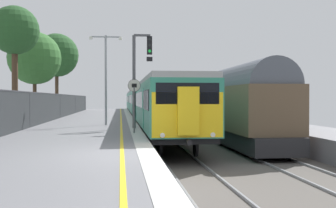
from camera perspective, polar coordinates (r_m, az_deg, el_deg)
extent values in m
cube|color=slate|center=(12.46, -16.43, -9.11)|extent=(6.40, 110.00, 1.00)
cube|color=silver|center=(12.23, -2.82, -6.87)|extent=(0.60, 110.00, 0.01)
cube|color=yellow|center=(12.20, -6.36, -6.89)|extent=(0.12, 110.00, 0.01)
cube|color=#56514C|center=(14.04, 21.96, -10.50)|extent=(11.00, 110.00, 0.20)
cube|color=gray|center=(12.50, 1.77, -11.20)|extent=(0.07, 110.00, 0.08)
cube|color=gray|center=(12.78, 8.26, -10.94)|extent=(0.07, 110.00, 0.08)
cube|color=gray|center=(13.65, 18.90, -10.21)|extent=(0.07, 110.00, 0.08)
cube|color=#2D846B|center=(24.85, -0.83, -0.08)|extent=(2.80, 19.08, 2.30)
cube|color=black|center=(24.90, -0.83, -3.01)|extent=(2.64, 18.48, 0.25)
cube|color=#999E9E|center=(24.86, -0.83, 2.85)|extent=(2.68, 19.08, 0.24)
cube|color=black|center=(24.74, -4.08, 0.61)|extent=(0.02, 17.48, 0.84)
cube|color=teal|center=(19.98, -3.49, -0.56)|extent=(0.03, 1.10, 1.90)
cube|color=teal|center=(29.51, -4.49, -0.14)|extent=(0.03, 1.10, 1.90)
cylinder|color=black|center=(17.99, -1.08, -6.04)|extent=(0.12, 0.84, 0.84)
cylinder|color=black|center=(18.21, 3.84, -5.96)|extent=(0.12, 0.84, 0.84)
cylinder|color=black|center=(31.77, -3.49, -3.09)|extent=(0.12, 0.84, 0.84)
cylinder|color=black|center=(31.90, -0.68, -3.08)|extent=(0.12, 0.84, 0.84)
cube|color=#2D846B|center=(44.47, -3.37, 0.28)|extent=(2.80, 19.08, 2.30)
cube|color=black|center=(44.49, -3.37, -1.36)|extent=(2.64, 18.48, 0.25)
cube|color=#999E9E|center=(44.47, -3.37, 1.92)|extent=(2.68, 19.08, 0.24)
cube|color=black|center=(44.41, -5.19, 0.67)|extent=(0.02, 17.48, 0.84)
cube|color=teal|center=(39.64, -5.03, 0.08)|extent=(0.03, 1.10, 1.90)
cube|color=teal|center=(49.18, -5.33, 0.21)|extent=(0.03, 1.10, 1.90)
cylinder|color=black|center=(37.56, -3.97, -2.50)|extent=(0.12, 0.84, 0.84)
cylinder|color=black|center=(37.66, -1.59, -2.49)|extent=(0.12, 0.84, 0.84)
cylinder|color=black|center=(51.40, -4.67, -1.63)|extent=(0.12, 0.84, 0.84)
cylinder|color=black|center=(51.48, -2.94, -1.63)|extent=(0.12, 0.84, 0.84)
cube|color=#2D846B|center=(64.12, -4.36, 0.42)|extent=(2.80, 19.08, 2.30)
cube|color=black|center=(64.14, -4.36, -0.72)|extent=(2.64, 18.48, 0.25)
cube|color=#999E9E|center=(64.12, -4.36, 1.56)|extent=(2.68, 19.08, 0.24)
cube|color=black|center=(64.08, -5.62, 0.69)|extent=(0.02, 17.48, 0.84)
cube|color=teal|center=(59.31, -5.55, 0.30)|extent=(0.03, 1.10, 1.90)
cube|color=teal|center=(68.85, -5.69, 0.36)|extent=(0.03, 1.10, 1.90)
cylinder|color=black|center=(57.20, -4.87, -1.39)|extent=(0.12, 0.84, 0.84)
cylinder|color=black|center=(57.27, -3.31, -1.39)|extent=(0.12, 0.84, 0.84)
cylinder|color=black|center=(71.06, -5.21, -0.98)|extent=(0.12, 0.84, 0.84)
cylinder|color=black|center=(71.11, -3.95, -0.97)|extent=(0.12, 0.84, 0.84)
cube|color=yellow|center=(15.44, 2.72, -1.51)|extent=(2.70, 0.10, 1.70)
cube|color=black|center=(15.42, 2.73, 1.46)|extent=(2.40, 0.08, 0.80)
cube|color=yellow|center=(15.29, 2.80, -0.96)|extent=(0.80, 0.24, 1.80)
cylinder|color=white|center=(15.30, -0.77, -4.34)|extent=(0.18, 0.06, 0.18)
cylinder|color=white|center=(15.61, 6.21, -4.24)|extent=(0.18, 0.06, 0.18)
cylinder|color=black|center=(15.22, 2.89, -5.31)|extent=(0.20, 0.35, 0.20)
cube|color=black|center=(44.48, -3.37, 2.24)|extent=(0.60, 0.90, 0.20)
cube|color=#232326|center=(23.49, 9.51, -4.15)|extent=(2.30, 13.13, 0.79)
cube|color=brown|center=(23.41, 9.52, -0.48)|extent=(2.60, 12.33, 2.22)
cylinder|color=#515660|center=(23.42, 9.52, 2.24)|extent=(2.39, 11.93, 2.39)
cylinder|color=black|center=(18.93, 11.08, -5.72)|extent=(0.12, 0.84, 0.84)
cylinder|color=black|center=(19.46, 15.48, -5.55)|extent=(0.12, 0.84, 0.84)
cylinder|color=black|center=(27.73, 5.33, -3.66)|extent=(0.12, 0.84, 0.84)
cylinder|color=black|center=(28.10, 8.45, -3.60)|extent=(0.12, 0.84, 0.84)
cube|color=#232326|center=(37.05, 3.52, -2.35)|extent=(2.30, 13.13, 0.79)
cube|color=brown|center=(37.00, 3.52, -0.03)|extent=(2.60, 12.33, 2.22)
cylinder|color=#515660|center=(37.00, 3.52, 1.70)|extent=(2.39, 11.93, 2.39)
cylinder|color=black|center=(32.43, 3.58, -3.02)|extent=(0.12, 0.84, 0.84)
cylinder|color=black|center=(32.74, 6.27, -2.98)|extent=(0.12, 0.84, 0.84)
cylinder|color=black|center=(41.44, 1.35, -2.20)|extent=(0.12, 0.84, 0.84)
cylinder|color=black|center=(41.68, 3.47, -2.18)|extent=(0.12, 0.84, 0.84)
cylinder|color=#47474C|center=(22.73, -4.71, 3.08)|extent=(0.18, 0.18, 5.10)
cube|color=#47474C|center=(22.99, -3.58, 9.44)|extent=(0.90, 0.12, 0.12)
cube|color=black|center=(22.94, -2.57, 8.08)|extent=(0.28, 0.20, 1.00)
cylinder|color=black|center=(22.86, -2.55, 8.91)|extent=(0.16, 0.04, 0.16)
cylinder|color=black|center=(22.82, -2.55, 8.12)|extent=(0.16, 0.04, 0.16)
cylinder|color=#19D83F|center=(22.78, -2.55, 7.32)|extent=(0.16, 0.04, 0.16)
cube|color=black|center=(22.86, -2.57, 6.21)|extent=(0.32, 0.16, 0.24)
cylinder|color=#59595B|center=(19.47, -4.69, -0.83)|extent=(0.08, 0.08, 2.19)
cylinder|color=black|center=(19.47, -4.69, 2.56)|extent=(0.59, 0.02, 0.59)
cylinder|color=silver|center=(19.46, -4.69, 2.56)|extent=(0.56, 0.02, 0.56)
cube|color=black|center=(19.45, -4.69, 2.56)|extent=(0.24, 0.01, 0.18)
cylinder|color=#93999E|center=(25.70, -8.58, 3.27)|extent=(0.14, 0.14, 5.52)
cube|color=#93999E|center=(25.94, -7.59, 9.15)|extent=(0.90, 0.08, 0.08)
cylinder|color=silver|center=(25.93, -6.58, 8.98)|extent=(0.20, 0.20, 0.18)
cube|color=#93999E|center=(25.97, -9.60, 9.14)|extent=(0.90, 0.08, 0.08)
cylinder|color=silver|center=(25.99, -10.60, 8.95)|extent=(0.20, 0.20, 0.18)
cylinder|color=#38383D|center=(24.32, -18.58, -0.78)|extent=(0.07, 0.07, 1.99)
cylinder|color=#38383D|center=(35.83, -14.70, -0.29)|extent=(0.07, 0.07, 1.99)
cylinder|color=#38383D|center=(47.43, -12.71, -0.04)|extent=(0.07, 0.07, 1.99)
cylinder|color=#38383D|center=(59.07, -11.50, 0.12)|extent=(0.07, 0.07, 1.99)
cylinder|color=#473323|center=(30.63, -20.39, 2.76)|extent=(0.42, 0.42, 5.46)
sphere|color=#234C23|center=(30.98, -20.43, 9.54)|extent=(3.37, 3.37, 3.37)
sphere|color=#234C23|center=(30.87, -20.31, 8.78)|extent=(2.06, 2.06, 2.06)
cylinder|color=#473323|center=(47.18, -15.11, 1.85)|extent=(0.38, 0.38, 5.11)
sphere|color=#234C23|center=(47.42, -15.12, 6.53)|extent=(4.78, 4.78, 4.78)
sphere|color=#234C23|center=(47.90, -15.70, 5.75)|extent=(3.25, 3.25, 3.25)
cylinder|color=#473323|center=(36.55, -17.93, 1.16)|extent=(0.31, 0.31, 3.83)
sphere|color=#33662D|center=(36.71, -17.95, 6.05)|extent=(4.43, 4.43, 4.43)
sphere|color=#33662D|center=(36.38, -17.47, 5.23)|extent=(3.24, 3.24, 3.24)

